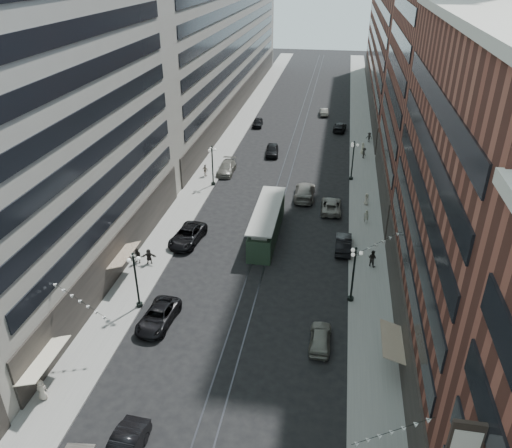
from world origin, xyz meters
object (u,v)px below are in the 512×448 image
Objects in this scene: car_10 at (343,244)px; pedestrian_7 at (372,258)px; lamppost_sw_mid at (212,164)px; pedestrian_2 at (138,256)px; pedestrian_6 at (205,170)px; lamppost_se_far at (353,273)px; streetcar at (267,224)px; pedestrian_5 at (149,256)px; pedestrian_1 at (42,390)px; car_7 at (188,235)px; car_11 at (331,206)px; pedestrian_8 at (366,216)px; pedestrian_extra_1 at (363,148)px; car_9 at (258,122)px; car_12 at (340,127)px; car_extra_0 at (305,191)px; car_2 at (158,316)px; pedestrian_9 at (369,137)px; car_8 at (227,168)px; pedestrian_extra_0 at (364,153)px; lamppost_sw_far at (136,278)px; pedestrian_extra_2 at (366,199)px; car_4 at (320,338)px; car_14 at (324,112)px; car_13 at (272,150)px; lamppost_se_mid at (353,159)px.

pedestrian_7 is at bearing 135.16° from car_10.
lamppost_sw_mid is 26.63m from pedestrian_7.
pedestrian_2 is 0.95× the size of pedestrian_6.
car_10 is (-0.80, 8.94, -2.32)m from lamppost_se_far.
streetcar is 7.49× the size of pedestrian_5.
car_7 is (3.65, 22.89, -0.17)m from pedestrian_1.
pedestrian_8 is at bearing 146.11° from car_11.
car_11 is at bearing 150.53° from pedestrian_extra_1.
car_7 is at bearing -94.00° from car_9.
lamppost_sw_mid is 1.07× the size of car_11.
car_extra_0 is (-3.86, -29.00, 0.16)m from car_12.
car_2 is 3.33× the size of pedestrian_8.
pedestrian_1 is 0.39× the size of car_9.
car_10 is at bearing -72.01° from car_9.
car_10 is at bearing -75.54° from pedestrian_9.
car_2 is 33.60m from car_8.
pedestrian_extra_0 is (22.10, 10.90, -0.03)m from pedestrian_6.
lamppost_sw_far and lamppost_se_far have the same top height.
streetcar is (9.20, -12.49, -1.55)m from lamppost_sw_mid.
pedestrian_8 is (19.16, 7.60, 0.13)m from car_7.
pedestrian_1 is (-2.72, -38.09, -2.12)m from lamppost_sw_mid.
pedestrian_extra_2 is at bearing -22.59° from car_8.
pedestrian_extra_0 is at bearing 111.72° from car_12.
car_2 is 3.48× the size of pedestrian_extra_2.
car_4 is 2.54× the size of pedestrian_extra_0.
streetcar is at bearing 79.17° from car_14.
car_2 is at bearing -37.12° from lamppost_sw_far.
car_14 is (-4.51, 50.82, -0.08)m from car_10.
car_extra_0 reaches higher than pedestrian_5.
car_10 is at bearing 95.11° from lamppost_se_far.
pedestrian_extra_2 is at bearing 102.95° from car_12.
pedestrian_extra_1 is at bearing 4.72° from car_13.
lamppost_se_mid reaches higher than pedestrian_6.
car_7 reaches higher than car_14.
lamppost_sw_far is 22.87m from pedestrian_7.
pedestrian_extra_0 reaches higher than pedestrian_2.
lamppost_se_mid is 1.07× the size of car_11.
pedestrian_5 is at bearing 103.15° from lamppost_sw_far.
pedestrian_9 is (24.02, 41.70, 0.02)m from pedestrian_2.
pedestrian_5 is at bearing -109.08° from car_13.
car_4 is at bearing -61.27° from lamppost_sw_mid.
pedestrian_2 is (-2.73, 6.66, -2.13)m from lamppost_sw_far.
car_10 is at bearing -92.40° from lamppost_se_mid.
lamppost_se_far is 18.30m from car_11.
car_7 is at bearing 48.63° from car_extra_0.
car_14 is 37.14m from pedestrian_6.
lamppost_se_far reaches higher than car_10.
lamppost_sw_mid is 39.10m from car_14.
car_4 is at bearing 154.55° from pedestrian_extra_0.
pedestrian_6 is at bearing 102.38° from car_2.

